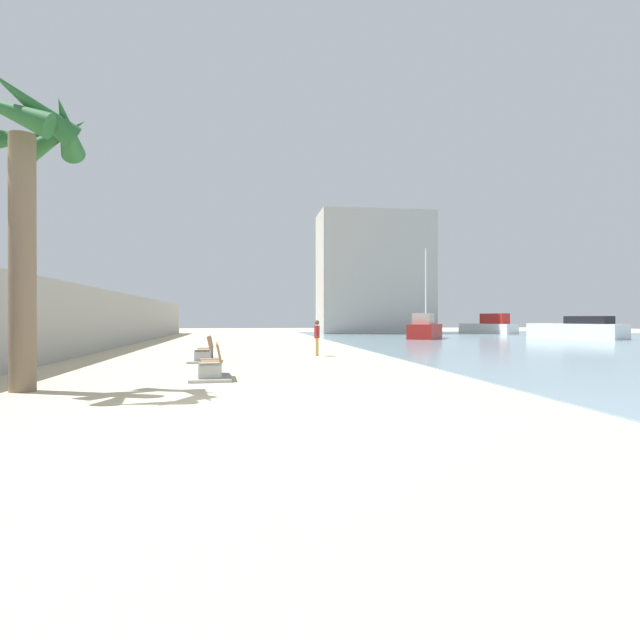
{
  "coord_description": "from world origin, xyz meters",
  "views": [
    {
      "loc": [
        -0.19,
        -10.4,
        1.66
      ],
      "look_at": [
        3.2,
        13.15,
        1.57
      ],
      "focal_mm": 30.13,
      "sensor_mm": 36.0,
      "label": 1
    }
  ],
  "objects_px": {
    "person_walking": "(317,335)",
    "boat_mid_bay": "(425,329)",
    "boat_outer": "(577,330)",
    "boat_far_right": "(489,326)",
    "bench_near": "(211,370)",
    "bench_far": "(205,355)",
    "palm_tree": "(22,167)"
  },
  "relations": [
    {
      "from": "bench_near",
      "to": "bench_far",
      "type": "xyz_separation_m",
      "value": [
        -0.58,
        5.93,
        0.0
      ]
    },
    {
      "from": "boat_outer",
      "to": "bench_far",
      "type": "bearing_deg",
      "value": -146.44
    },
    {
      "from": "palm_tree",
      "to": "person_walking",
      "type": "bearing_deg",
      "value": 51.59
    },
    {
      "from": "boat_far_right",
      "to": "bench_near",
      "type": "bearing_deg",
      "value": -124.59
    },
    {
      "from": "bench_near",
      "to": "boat_far_right",
      "type": "xyz_separation_m",
      "value": [
        26.58,
        38.54,
        0.57
      ]
    },
    {
      "from": "person_walking",
      "to": "boat_outer",
      "type": "height_order",
      "value": "boat_outer"
    },
    {
      "from": "person_walking",
      "to": "boat_mid_bay",
      "type": "height_order",
      "value": "boat_mid_bay"
    },
    {
      "from": "boat_outer",
      "to": "boat_mid_bay",
      "type": "bearing_deg",
      "value": 173.95
    },
    {
      "from": "boat_outer",
      "to": "boat_far_right",
      "type": "bearing_deg",
      "value": 92.41
    },
    {
      "from": "bench_near",
      "to": "bench_far",
      "type": "distance_m",
      "value": 5.96
    },
    {
      "from": "palm_tree",
      "to": "bench_near",
      "type": "height_order",
      "value": "palm_tree"
    },
    {
      "from": "bench_far",
      "to": "boat_outer",
      "type": "height_order",
      "value": "boat_outer"
    },
    {
      "from": "bench_near",
      "to": "boat_far_right",
      "type": "bearing_deg",
      "value": 55.41
    },
    {
      "from": "bench_far",
      "to": "bench_near",
      "type": "bearing_deg",
      "value": -84.42
    },
    {
      "from": "palm_tree",
      "to": "bench_near",
      "type": "bearing_deg",
      "value": 25.52
    },
    {
      "from": "boat_mid_bay",
      "to": "boat_far_right",
      "type": "height_order",
      "value": "boat_mid_bay"
    },
    {
      "from": "boat_mid_bay",
      "to": "bench_near",
      "type": "bearing_deg",
      "value": -120.42
    },
    {
      "from": "person_walking",
      "to": "boat_far_right",
      "type": "relative_size",
      "value": 0.19
    },
    {
      "from": "person_walking",
      "to": "boat_mid_bay",
      "type": "distance_m",
      "value": 20.47
    },
    {
      "from": "bench_near",
      "to": "bench_far",
      "type": "relative_size",
      "value": 1.02
    },
    {
      "from": "boat_outer",
      "to": "bench_near",
      "type": "bearing_deg",
      "value": -138.15
    },
    {
      "from": "boat_mid_bay",
      "to": "boat_outer",
      "type": "xyz_separation_m",
      "value": [
        12.13,
        -1.29,
        -0.07
      ]
    },
    {
      "from": "boat_mid_bay",
      "to": "bench_far",
      "type": "bearing_deg",
      "value": -128.43
    },
    {
      "from": "bench_far",
      "to": "boat_far_right",
      "type": "distance_m",
      "value": 42.44
    },
    {
      "from": "person_walking",
      "to": "boat_mid_bay",
      "type": "xyz_separation_m",
      "value": [
        10.97,
        17.28,
        -0.09
      ]
    },
    {
      "from": "boat_far_right",
      "to": "boat_outer",
      "type": "bearing_deg",
      "value": -87.59
    },
    {
      "from": "palm_tree",
      "to": "bench_far",
      "type": "relative_size",
      "value": 3.3
    },
    {
      "from": "boat_far_right",
      "to": "boat_outer",
      "type": "height_order",
      "value": "boat_far_right"
    },
    {
      "from": "bench_far",
      "to": "boat_outer",
      "type": "relative_size",
      "value": 0.26
    },
    {
      "from": "palm_tree",
      "to": "bench_far",
      "type": "xyz_separation_m",
      "value": [
        3.51,
        7.88,
        -4.85
      ]
    },
    {
      "from": "boat_mid_bay",
      "to": "boat_far_right",
      "type": "relative_size",
      "value": 0.88
    },
    {
      "from": "bench_near",
      "to": "person_walking",
      "type": "xyz_separation_m",
      "value": [
        4.08,
        8.35,
        0.67
      ]
    }
  ]
}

